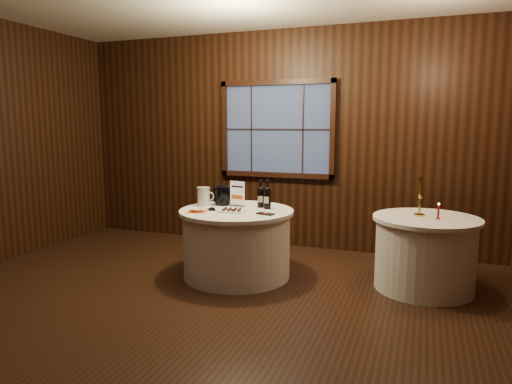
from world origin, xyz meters
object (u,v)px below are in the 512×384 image
at_px(sign_stand, 238,198).
at_px(red_candle, 438,213).
at_px(chocolate_plate, 232,211).
at_px(cracker_bowl, 197,210).
at_px(port_bottle_left, 261,196).
at_px(main_table, 237,243).
at_px(side_table, 425,253).
at_px(chocolate_box, 265,214).
at_px(brass_candlestick, 420,202).
at_px(glass_pitcher, 204,196).
at_px(ice_bucket, 223,195).
at_px(port_bottle_right, 267,196).
at_px(grape_bunch, 213,209).

xyz_separation_m(sign_stand, red_candle, (2.16, 0.05, -0.04)).
distance_m(chocolate_plate, cracker_bowl, 0.38).
bearing_deg(cracker_bowl, port_bottle_left, 40.70).
xyz_separation_m(main_table, side_table, (2.00, 0.30, 0.00)).
relative_size(chocolate_box, brass_candlestick, 0.45).
height_order(glass_pitcher, red_candle, glass_pitcher).
bearing_deg(brass_candlestick, main_table, -170.11).
xyz_separation_m(side_table, glass_pitcher, (-2.46, -0.20, 0.49)).
height_order(port_bottle_left, chocolate_box, port_bottle_left).
height_order(ice_bucket, brass_candlestick, brass_candlestick).
distance_m(port_bottle_left, port_bottle_right, 0.11).
bearing_deg(chocolate_box, port_bottle_right, 120.67).
bearing_deg(main_table, chocolate_plate, -87.31).
bearing_deg(port_bottle_right, cracker_bowl, -148.22).
relative_size(side_table, chocolate_box, 5.91).
bearing_deg(ice_bucket, main_table, -40.09).
bearing_deg(main_table, sign_stand, 107.45).
xyz_separation_m(main_table, chocolate_plate, (0.01, -0.14, 0.40)).
relative_size(grape_bunch, red_candle, 0.92).
xyz_separation_m(main_table, port_bottle_right, (0.31, 0.17, 0.53)).
xyz_separation_m(glass_pitcher, red_candle, (2.56, 0.11, -0.04)).
bearing_deg(side_table, main_table, -171.47).
xyz_separation_m(port_bottle_right, chocolate_box, (0.09, -0.32, -0.14)).
bearing_deg(glass_pitcher, chocolate_box, -29.45).
distance_m(side_table, chocolate_plate, 2.08).
xyz_separation_m(chocolate_plate, glass_pitcher, (-0.46, 0.24, 0.09)).
distance_m(main_table, sign_stand, 0.52).
height_order(main_table, sign_stand, sign_stand).
bearing_deg(chocolate_box, port_bottle_left, 132.08).
relative_size(side_table, cracker_bowl, 7.39).
bearing_deg(glass_pitcher, red_candle, -10.88).
height_order(ice_bucket, red_candle, ice_bucket).
bearing_deg(red_candle, chocolate_box, -168.15).
bearing_deg(grape_bunch, side_table, 11.07).
relative_size(side_table, grape_bunch, 6.94).
bearing_deg(chocolate_box, brass_candlestick, 32.82).
height_order(side_table, red_candle, red_candle).
xyz_separation_m(side_table, chocolate_box, (-1.61, -0.45, 0.39)).
relative_size(ice_bucket, chocolate_box, 1.22).
height_order(side_table, chocolate_box, chocolate_box).
distance_m(main_table, side_table, 2.02).
bearing_deg(cracker_bowl, port_bottle_right, 32.88).
relative_size(glass_pitcher, brass_candlestick, 0.54).
distance_m(port_bottle_right, red_candle, 1.80).
xyz_separation_m(grape_bunch, cracker_bowl, (-0.13, -0.12, 0.00)).
height_order(ice_bucket, grape_bunch, ice_bucket).
relative_size(sign_stand, cracker_bowl, 2.12).
distance_m(main_table, brass_candlestick, 2.02).
height_order(main_table, grape_bunch, grape_bunch).
bearing_deg(port_bottle_right, chocolate_box, -75.76).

